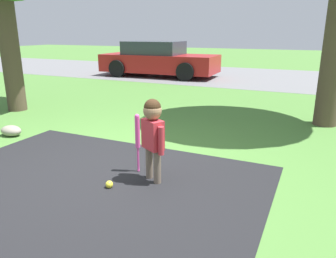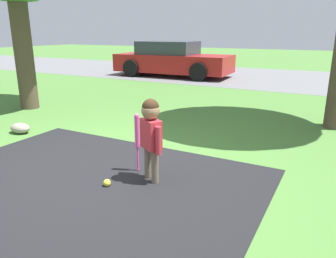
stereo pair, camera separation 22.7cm
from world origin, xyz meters
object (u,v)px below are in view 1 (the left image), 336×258
at_px(child, 153,129).
at_px(sports_ball, 109,184).
at_px(parked_car, 158,60).
at_px(baseball_bat, 138,135).

distance_m(child, sports_ball, 0.77).
relative_size(child, parked_car, 0.22).
height_order(baseball_bat, sports_ball, baseball_bat).
height_order(child, baseball_bat, child).
relative_size(baseball_bat, sports_ball, 8.81).
bearing_deg(baseball_bat, sports_ball, -97.81).
distance_m(baseball_bat, sports_ball, 0.68).
xyz_separation_m(child, baseball_bat, (-0.28, 0.15, -0.15)).
distance_m(child, baseball_bat, 0.35).
xyz_separation_m(child, sports_ball, (-0.35, -0.37, -0.58)).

